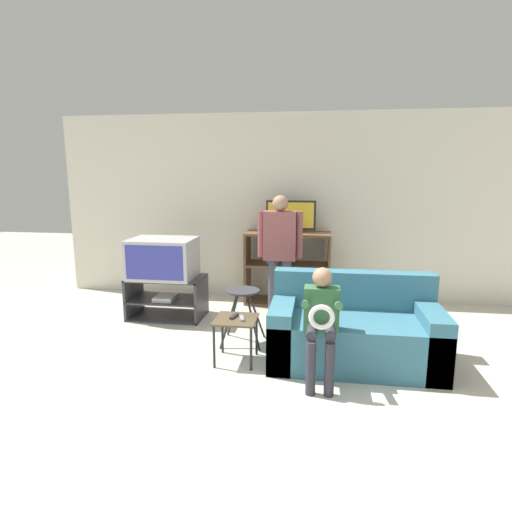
# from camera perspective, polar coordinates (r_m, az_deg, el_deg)

# --- Properties ---
(ground_plane) EXTENTS (18.00, 18.00, 0.00)m
(ground_plane) POSITION_cam_1_polar(r_m,az_deg,el_deg) (3.27, -2.78, -22.21)
(ground_plane) COLOR beige
(wall_back) EXTENTS (6.40, 0.06, 2.60)m
(wall_back) POSITION_cam_1_polar(r_m,az_deg,el_deg) (6.09, 3.29, 6.43)
(wall_back) COLOR silver
(wall_back) RESTS_ON ground_plane
(tv_stand) EXTENTS (0.92, 0.56, 0.51)m
(tv_stand) POSITION_cam_1_polar(r_m,az_deg,el_deg) (5.51, -11.76, -5.40)
(tv_stand) COLOR #38383D
(tv_stand) RESTS_ON ground_plane
(television_main) EXTENTS (0.78, 0.59, 0.49)m
(television_main) POSITION_cam_1_polar(r_m,az_deg,el_deg) (5.39, -12.31, -0.28)
(television_main) COLOR #B2B2B7
(television_main) RESTS_ON tv_stand
(media_shelf) EXTENTS (1.15, 0.45, 0.99)m
(media_shelf) POSITION_cam_1_polar(r_m,az_deg,el_deg) (5.91, 4.20, -1.51)
(media_shelf) COLOR brown
(media_shelf) RESTS_ON ground_plane
(television_flat) EXTENTS (0.67, 0.20, 0.43)m
(television_flat) POSITION_cam_1_polar(r_m,az_deg,el_deg) (5.82, 4.66, 5.16)
(television_flat) COLOR black
(television_flat) RESTS_ON media_shelf
(folding_stool) EXTENTS (0.44, 0.40, 0.59)m
(folding_stool) POSITION_cam_1_polar(r_m,az_deg,el_deg) (4.52, -1.77, -5.78)
(folding_stool) COLOR black
(folding_stool) RESTS_ON ground_plane
(snack_table) EXTENTS (0.40, 0.40, 0.43)m
(snack_table) POSITION_cam_1_polar(r_m,az_deg,el_deg) (4.13, -2.70, -9.15)
(snack_table) COLOR brown
(snack_table) RESTS_ON ground_plane
(remote_control_black) EXTENTS (0.07, 0.15, 0.02)m
(remote_control_black) POSITION_cam_1_polar(r_m,az_deg,el_deg) (4.13, -2.92, -8.04)
(remote_control_black) COLOR #232328
(remote_control_black) RESTS_ON snack_table
(remote_control_white) EXTENTS (0.08, 0.15, 0.02)m
(remote_control_white) POSITION_cam_1_polar(r_m,az_deg,el_deg) (4.08, -1.92, -8.29)
(remote_control_white) COLOR gray
(remote_control_white) RESTS_ON snack_table
(couch) EXTENTS (1.58, 0.85, 0.82)m
(couch) POSITION_cam_1_polar(r_m,az_deg,el_deg) (4.26, 12.91, -9.86)
(couch) COLOR teal
(couch) RESTS_ON ground_plane
(person_standing_adult) EXTENTS (0.53, 0.20, 1.54)m
(person_standing_adult) POSITION_cam_1_polar(r_m,az_deg,el_deg) (5.08, 3.20, 1.24)
(person_standing_adult) COLOR #4C4C56
(person_standing_adult) RESTS_ON ground_plane
(person_seated_child) EXTENTS (0.33, 0.43, 1.01)m
(person_seated_child) POSITION_cam_1_polar(r_m,az_deg,el_deg) (3.68, 8.71, -7.94)
(person_seated_child) COLOR #2D2D38
(person_seated_child) RESTS_ON ground_plane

